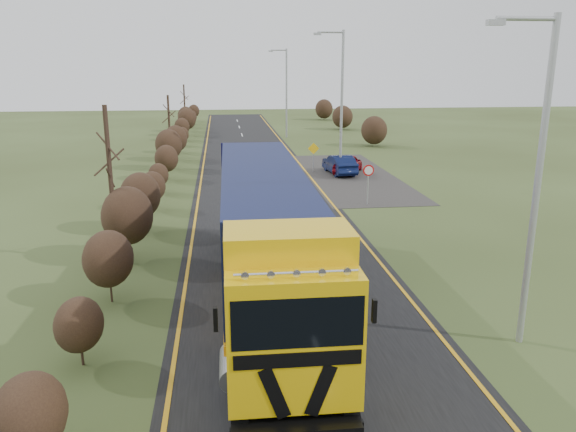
# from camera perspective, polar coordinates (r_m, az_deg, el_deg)

# --- Properties ---
(ground) EXTENTS (160.00, 160.00, 0.00)m
(ground) POSITION_cam_1_polar(r_m,az_deg,el_deg) (19.15, 0.65, -7.83)
(ground) COLOR #333F1B
(ground) RESTS_ON ground
(road) EXTENTS (8.00, 120.00, 0.02)m
(road) POSITION_cam_1_polar(r_m,az_deg,el_deg) (28.57, -1.96, -0.00)
(road) COLOR black
(road) RESTS_ON ground
(layby) EXTENTS (6.00, 18.00, 0.02)m
(layby) POSITION_cam_1_polar(r_m,az_deg,el_deg) (39.22, 6.29, 4.10)
(layby) COLOR #302D2A
(layby) RESTS_ON ground
(lane_markings) EXTENTS (7.52, 116.00, 0.01)m
(lane_markings) POSITION_cam_1_polar(r_m,az_deg,el_deg) (28.27, -1.91, -0.12)
(lane_markings) COLOR gold
(lane_markings) RESTS_ON road
(hedgerow) EXTENTS (2.24, 102.04, 6.05)m
(hedgerow) POSITION_cam_1_polar(r_m,az_deg,el_deg) (26.30, -14.72, 1.78)
(hedgerow) COLOR black
(hedgerow) RESTS_ON ground
(lorry) EXTENTS (3.02, 15.57, 4.33)m
(lorry) POSITION_cam_1_polar(r_m,az_deg,el_deg) (17.38, -2.34, -1.65)
(lorry) COLOR black
(lorry) RESTS_ON ground
(car_red_hatchback) EXTENTS (3.07, 4.27, 1.35)m
(car_red_hatchback) POSITION_cam_1_polar(r_m,az_deg,el_deg) (40.03, 6.08, 5.30)
(car_red_hatchback) COLOR maroon
(car_red_hatchback) RESTS_ON ground
(car_blue_sedan) EXTENTS (1.85, 4.22, 1.35)m
(car_blue_sedan) POSITION_cam_1_polar(r_m,az_deg,el_deg) (39.71, 5.25, 5.24)
(car_blue_sedan) COLOR #0A1339
(car_blue_sedan) RESTS_ON ground
(streetlight_near) EXTENTS (1.85, 0.18, 8.68)m
(streetlight_near) POSITION_cam_1_polar(r_m,az_deg,el_deg) (15.80, 23.80, 3.99)
(streetlight_near) COLOR #A3A6A9
(streetlight_near) RESTS_ON ground
(streetlight_mid) EXTENTS (2.04, 0.19, 9.63)m
(streetlight_mid) POSITION_cam_1_polar(r_m,az_deg,el_deg) (38.35, 5.30, 11.89)
(streetlight_mid) COLOR #A3A6A9
(streetlight_mid) RESTS_ON ground
(streetlight_far) EXTENTS (1.92, 0.18, 9.00)m
(streetlight_far) POSITION_cam_1_polar(r_m,az_deg,el_deg) (59.37, -0.26, 12.74)
(streetlight_far) COLOR #A3A6A9
(streetlight_far) RESTS_ON ground
(speed_sign) EXTENTS (0.61, 0.10, 2.22)m
(speed_sign) POSITION_cam_1_polar(r_m,az_deg,el_deg) (30.90, 8.15, 3.94)
(speed_sign) COLOR #A3A6A9
(speed_sign) RESTS_ON ground
(warning_board) EXTENTS (0.80, 0.11, 2.11)m
(warning_board) POSITION_cam_1_polar(r_m,az_deg,el_deg) (40.12, 2.60, 6.30)
(warning_board) COLOR #A3A6A9
(warning_board) RESTS_ON ground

